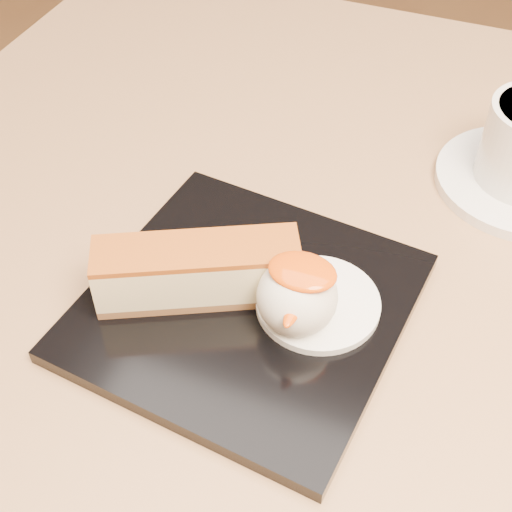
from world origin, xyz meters
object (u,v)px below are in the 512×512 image
at_px(table, 293,343).
at_px(ice_cream_scoop, 297,297).
at_px(dessert_plate, 246,306).
at_px(cheesecake, 197,271).

xyz_separation_m(table, ice_cream_scoop, (0.03, -0.10, 0.19)).
height_order(dessert_plate, cheesecake, cheesecake).
height_order(table, ice_cream_scoop, ice_cream_scoop).
height_order(table, cheesecake, cheesecake).
bearing_deg(cheesecake, dessert_plate, -18.50).
relative_size(dessert_plate, cheesecake, 1.49).
xyz_separation_m(dessert_plate, cheesecake, (-0.03, -0.00, 0.03)).
relative_size(table, ice_cream_scoop, 14.29).
bearing_deg(table, dessert_plate, -94.76).
xyz_separation_m(table, dessert_plate, (-0.01, -0.10, 0.16)).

